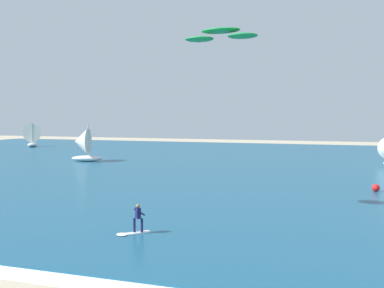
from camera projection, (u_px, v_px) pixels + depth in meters
ocean at (286, 165)px, 60.77m from camera, size 160.00×90.00×0.10m
shoreline_foam at (162, 288)px, 17.80m from camera, size 92.15×2.38×0.01m
kitesurfer at (135, 223)px, 25.62m from camera, size 1.77×1.79×1.67m
kite at (221, 35)px, 30.66m from camera, size 5.34×2.28×0.79m
sailboat_anchored_offshore at (83, 144)px, 65.32m from camera, size 4.75×4.18×5.34m
sailboat_heeled_over at (33, 135)px, 96.07m from camera, size 4.34×4.85×5.46m
marker_buoy at (376, 188)px, 39.63m from camera, size 0.66×0.66×0.66m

